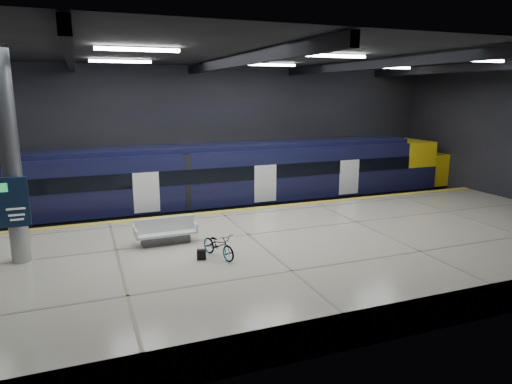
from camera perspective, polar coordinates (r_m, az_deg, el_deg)
ground at (r=19.28m, az=-2.01°, el=-7.60°), size 30.00×30.00×0.00m
room_shell at (r=18.14m, az=-2.15°, el=9.64°), size 30.10×16.10×8.05m
platform at (r=16.89m, az=0.79°, el=-8.55°), size 30.00×11.00×1.10m
safety_strip at (r=21.45m, az=-4.44°, el=-2.46°), size 30.00×0.40×0.01m
rails at (r=24.28m, az=-6.28°, el=-3.24°), size 30.00×1.52×0.16m
train at (r=24.27m, az=-2.73°, el=1.62°), size 29.40×2.84×3.79m
bench at (r=17.24m, az=-11.25°, el=-5.19°), size 2.27×0.99×0.99m
bicycle at (r=15.54m, az=-4.70°, el=-6.63°), size 1.12×1.75×0.87m
pannier_bag at (r=15.48m, az=-6.83°, el=-7.77°), size 0.34×0.25×0.35m
info_column at (r=16.38m, az=-28.34°, el=3.45°), size 0.90×0.78×6.90m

